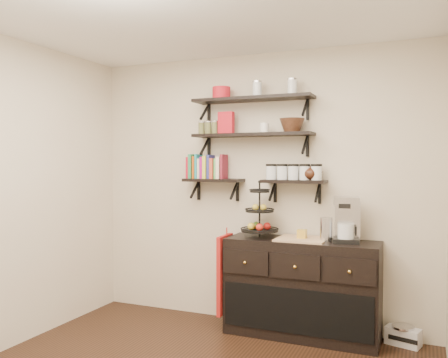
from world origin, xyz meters
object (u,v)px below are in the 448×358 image
sideboard (302,288)px  coffee_maker (347,220)px  fruit_stand (260,218)px  radio (403,336)px

sideboard → coffee_maker: (0.40, 0.03, 0.64)m
sideboard → fruit_stand: (-0.41, 0.00, 0.63)m
sideboard → coffee_maker: size_ratio=3.40×
fruit_stand → radio: 1.63m
coffee_maker → radio: size_ratio=1.29×
radio → sideboard: bearing=-154.9°
fruit_stand → coffee_maker: fruit_stand is taller
sideboard → radio: bearing=8.6°
fruit_stand → radio: size_ratio=1.63×
coffee_maker → radio: bearing=2.8°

